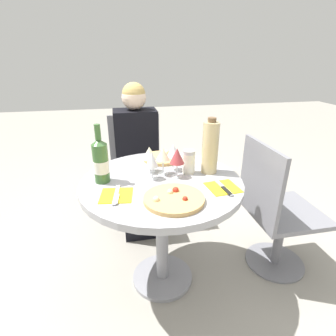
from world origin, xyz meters
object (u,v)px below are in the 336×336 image
chair_empty_side (274,212)px  seated_diner (138,166)px  chair_behind_diner (137,171)px  pizza_large (174,198)px  tall_carafe (210,147)px  dining_table (162,199)px  wine_bottle (101,161)px

chair_empty_side → seated_diner: bearing=-130.2°
chair_empty_side → chair_behind_diner: bearing=-135.8°
chair_empty_side → pizza_large: (-0.70, -0.22, 0.30)m
pizza_large → tall_carafe: bearing=46.3°
dining_table → tall_carafe: size_ratio=2.77×
chair_empty_side → wine_bottle: bearing=-92.9°
chair_empty_side → tall_carafe: (-0.43, 0.06, 0.44)m
chair_empty_side → wine_bottle: (-1.02, 0.05, 0.41)m
dining_table → wine_bottle: size_ratio=2.82×
chair_behind_diner → chair_empty_side: bearing=134.2°
chair_behind_diner → dining_table: bearing=95.4°
pizza_large → tall_carafe: 0.41m
seated_diner → chair_empty_side: (0.79, -0.67, -0.10)m
tall_carafe → dining_table: bearing=-170.2°
dining_table → seated_diner: size_ratio=0.76×
dining_table → chair_behind_diner: 0.82m
chair_behind_diner → wine_bottle: 0.89m
tall_carafe → wine_bottle: bearing=-179.1°
chair_behind_diner → tall_carafe: bearing=115.5°
chair_behind_diner → tall_carafe: tall_carafe is taller
chair_behind_diner → seated_diner: size_ratio=0.76×
dining_table → tall_carafe: 0.39m
wine_bottle → dining_table: bearing=-7.2°
dining_table → chair_empty_side: bearing=-0.9°
chair_behind_diner → chair_empty_side: same height
dining_table → chair_behind_diner: bearing=95.4°
chair_behind_diner → pizza_large: chair_behind_diner is taller
seated_diner → wine_bottle: bearing=69.3°
seated_diner → pizza_large: 0.91m
dining_table → seated_diner: 0.66m
seated_diner → tall_carafe: size_ratio=3.65×
dining_table → chair_empty_side: chair_empty_side is taller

